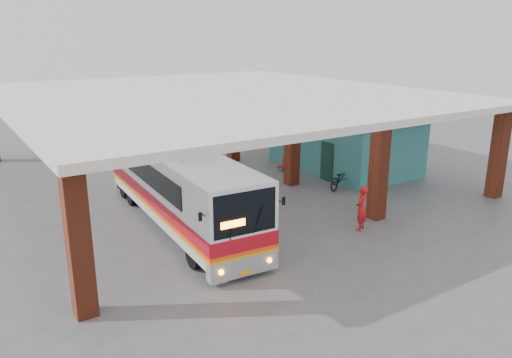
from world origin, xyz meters
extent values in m
plane|color=#515154|center=(0.00, 0.00, 0.00)|extent=(90.00, 90.00, 0.00)
cube|color=maroon|center=(3.00, -3.00, 2.17)|extent=(0.60, 0.60, 4.35)
cube|color=maroon|center=(3.00, 3.00, 2.17)|extent=(0.60, 0.60, 4.35)
cube|color=maroon|center=(3.00, 9.00, 2.17)|extent=(0.60, 0.60, 4.35)
cube|color=maroon|center=(-9.50, -4.00, 2.17)|extent=(0.60, 0.60, 4.35)
cube|color=maroon|center=(10.00, -4.00, 2.17)|extent=(0.60, 0.60, 4.35)
cube|color=maroon|center=(10.00, 17.00, 2.17)|extent=(0.60, 0.60, 4.35)
cube|color=silver|center=(0.50, 6.50, 4.50)|extent=(21.00, 23.00, 0.30)
cube|color=teal|center=(7.50, 4.00, 1.50)|extent=(5.00, 8.00, 3.00)
cube|color=#4D4D4D|center=(7.50, 4.00, 3.05)|extent=(5.20, 8.20, 0.12)
cube|color=#12332B|center=(4.98, 2.50, 1.05)|extent=(0.08, 0.95, 2.10)
cube|color=black|center=(4.98, 5.50, 1.80)|extent=(0.08, 1.20, 1.00)
cube|color=black|center=(4.95, 5.50, 1.80)|extent=(0.04, 1.30, 1.10)
cube|color=silver|center=(-4.34, 0.96, 1.83)|extent=(3.12, 11.69, 2.70)
cube|color=silver|center=(-4.40, 0.00, 3.28)|extent=(1.33, 2.96, 0.24)
cube|color=#98989D|center=(-4.68, -4.64, 0.53)|extent=(2.45, 0.54, 0.67)
cube|color=#AE0C18|center=(-4.34, 0.96, 1.30)|extent=(3.16, 11.70, 0.48)
cube|color=#FB4A0D|center=(-4.34, 0.96, 1.00)|extent=(3.16, 11.70, 0.13)
cube|color=orange|center=(-4.34, 0.96, 0.89)|extent=(3.16, 11.70, 0.10)
cube|color=black|center=(-4.69, -4.77, 2.33)|extent=(2.16, 0.23, 1.40)
cube|color=black|center=(-5.50, 1.80, 2.31)|extent=(0.59, 8.66, 0.87)
cube|color=black|center=(-3.08, 1.65, 2.31)|extent=(0.59, 8.66, 0.87)
cube|color=#FF5905|center=(-5.13, -4.81, 2.07)|extent=(0.82, 0.10, 0.21)
sphere|color=orange|center=(-5.56, -4.79, 0.56)|extent=(0.17, 0.17, 0.17)
sphere|color=orange|center=(-3.83, -4.90, 0.56)|extent=(0.17, 0.17, 0.17)
cube|color=orange|center=(-4.70, -4.85, 0.34)|extent=(0.43, 0.06, 0.12)
cylinder|color=black|center=(-5.61, -3.02, 0.48)|extent=(0.37, 0.98, 0.96)
cylinder|color=black|center=(-3.56, -3.15, 0.48)|extent=(0.37, 0.98, 0.96)
cylinder|color=black|center=(-5.15, 4.39, 0.48)|extent=(0.37, 0.98, 0.96)
cylinder|color=black|center=(-3.10, 4.26, 0.48)|extent=(0.37, 0.98, 0.96)
cylinder|color=black|center=(-5.07, 5.64, 0.48)|extent=(0.37, 0.98, 0.96)
cylinder|color=black|center=(-3.02, 5.51, 0.48)|extent=(0.37, 0.98, 0.96)
imported|color=black|center=(4.70, 1.07, 0.56)|extent=(2.25, 1.43, 1.12)
imported|color=red|center=(1.52, -3.60, 0.93)|extent=(0.81, 0.71, 1.85)
cube|color=#B0121A|center=(4.16, 5.35, 0.26)|extent=(0.51, 0.51, 0.07)
cube|color=#B0121A|center=(4.36, 5.37, 0.55)|extent=(0.10, 0.47, 0.67)
cylinder|color=black|center=(4.00, 5.15, 0.11)|extent=(0.03, 0.03, 0.22)
cylinder|color=black|center=(4.37, 5.19, 0.11)|extent=(0.03, 0.03, 0.22)
cylinder|color=black|center=(3.96, 5.52, 0.11)|extent=(0.03, 0.03, 0.22)
cylinder|color=black|center=(4.33, 5.56, 0.11)|extent=(0.03, 0.03, 0.22)
camera|label=1|loc=(-12.26, -17.06, 7.64)|focal=35.00mm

